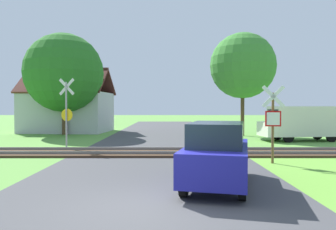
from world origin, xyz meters
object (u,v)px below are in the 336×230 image
object	(u,v)px
crossing_sign_far	(66,110)
parked_car	(217,154)
stop_sign_near	(272,120)
tree_left	(63,73)
tree_right	(242,66)
house	(67,110)
mail_truck	(300,122)

from	to	relation	value
crossing_sign_far	parked_car	xyz separation A→B (m)	(6.62, -7.78, -1.14)
stop_sign_near	tree_left	xyz separation A→B (m)	(-12.33, 13.27, 3.19)
parked_car	stop_sign_near	bearing A→B (deg)	66.69
tree_right	crossing_sign_far	bearing A→B (deg)	-143.67
house	parked_car	world-z (taller)	house
house	tree_right	bearing A→B (deg)	-10.67
crossing_sign_far	mail_truck	size ratio (longest dim) A/B	0.72
house	mail_truck	size ratio (longest dim) A/B	1.52
house	parked_car	xyz separation A→B (m)	(10.22, -19.82, -1.01)
crossing_sign_far	parked_car	distance (m)	10.28
crossing_sign_far	mail_truck	bearing A→B (deg)	31.04
tree_right	stop_sign_near	bearing A→B (deg)	-97.45
tree_right	parked_car	world-z (taller)	tree_right
crossing_sign_far	tree_right	xyz separation A→B (m)	(10.92, 8.03, 3.29)
stop_sign_near	crossing_sign_far	xyz separation A→B (m)	(-9.32, 4.18, 0.33)
mail_truck	parked_car	distance (m)	14.00
house	stop_sign_near	bearing A→B (deg)	-46.69
mail_truck	parked_car	size ratio (longest dim) A/B	1.19
house	tree_left	size ratio (longest dim) A/B	0.97
mail_truck	parked_car	xyz separation A→B (m)	(-7.22, -11.99, -0.34)
house	tree_right	world-z (taller)	tree_right
stop_sign_near	crossing_sign_far	distance (m)	10.22
tree_left	tree_right	world-z (taller)	tree_left
crossing_sign_far	house	size ratio (longest dim) A/B	0.47
house	tree_right	xyz separation A→B (m)	(14.52, -4.00, 3.42)
stop_sign_near	house	size ratio (longest dim) A/B	0.39
tree_right	tree_left	bearing A→B (deg)	175.66
house	tree_right	size ratio (longest dim) A/B	0.99
tree_left	parked_car	bearing A→B (deg)	-60.30
crossing_sign_far	tree_left	xyz separation A→B (m)	(-3.00, 9.09, 2.86)
tree_left	parked_car	xyz separation A→B (m)	(9.62, -16.87, -4.00)
parked_car	tree_right	bearing A→B (deg)	88.35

